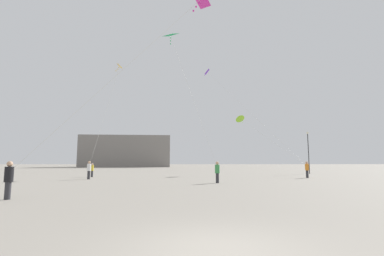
# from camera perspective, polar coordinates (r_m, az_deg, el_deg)

# --- Properties ---
(ground_plane) EXTENTS (300.00, 300.00, 0.00)m
(ground_plane) POSITION_cam_1_polar(r_m,az_deg,el_deg) (6.32, 5.10, -23.91)
(ground_plane) COLOR #9E9689
(person_in_black) EXTENTS (0.40, 0.40, 1.85)m
(person_in_black) POSITION_cam_1_polar(r_m,az_deg,el_deg) (16.32, -33.70, -8.66)
(person_in_black) COLOR #2D2D33
(person_in_black) RESTS_ON ground_plane
(person_in_yellow) EXTENTS (0.35, 0.35, 1.59)m
(person_in_yellow) POSITION_cam_1_polar(r_m,az_deg,el_deg) (34.32, -19.96, -8.06)
(person_in_yellow) COLOR #2D2D33
(person_in_yellow) RESTS_ON ground_plane
(person_in_white) EXTENTS (0.40, 0.40, 1.85)m
(person_in_white) POSITION_cam_1_polar(r_m,az_deg,el_deg) (30.37, -20.55, -7.99)
(person_in_white) COLOR #2D2D33
(person_in_white) RESTS_ON ground_plane
(person_in_orange) EXTENTS (0.39, 0.39, 1.81)m
(person_in_orange) POSITION_cam_1_polar(r_m,az_deg,el_deg) (33.15, 22.70, -7.80)
(person_in_orange) COLOR #2D2D33
(person_in_orange) RESTS_ON ground_plane
(person_in_green) EXTENTS (0.39, 0.39, 1.81)m
(person_in_green) POSITION_cam_1_polar(r_m,az_deg,el_deg) (23.74, 5.26, -8.88)
(person_in_green) COLOR #2D2D33
(person_in_green) RESTS_ON ground_plane
(kite_violet_delta) EXTENTS (10.53, 12.03, 14.82)m
(kite_violet_delta) POSITION_cam_1_polar(r_m,az_deg,el_deg) (43.47, 3.53, 11.10)
(kite_violet_delta) COLOR purple
(kite_lime_diamond) EXTENTS (6.03, 11.21, 7.43)m
(kite_lime_diamond) POSITION_cam_1_polar(r_m,az_deg,el_deg) (41.96, 9.94, 1.91)
(kite_lime_diamond) COLOR #8CD12D
(kite_magenta_delta) EXTENTS (9.88, 1.46, 9.33)m
(kite_magenta_delta) POSITION_cam_1_polar(r_m,az_deg,el_deg) (15.85, 1.25, 24.65)
(kite_magenta_delta) COLOR #D12899
(kite_amber_delta) EXTENTS (2.63, 2.50, 11.63)m
(kite_amber_delta) POSITION_cam_1_polar(r_m,az_deg,el_deg) (33.24, -14.89, 11.73)
(kite_amber_delta) COLOR yellow
(kite_emerald_delta) EXTENTS (4.73, 1.41, 11.67)m
(kite_emerald_delta) POSITION_cam_1_polar(r_m,az_deg,el_deg) (25.07, -4.26, 18.06)
(kite_emerald_delta) COLOR green
(building_left_hall) EXTENTS (27.79, 11.40, 9.66)m
(building_left_hall) POSITION_cam_1_polar(r_m,az_deg,el_deg) (89.73, -13.38, -4.74)
(building_left_hall) COLOR gray
(building_left_hall) RESTS_ON ground_plane
(lamppost_east) EXTENTS (0.36, 0.36, 6.22)m
(lamppost_east) POSITION_cam_1_polar(r_m,az_deg,el_deg) (44.46, 22.91, -3.47)
(lamppost_east) COLOR #2D2D30
(lamppost_east) RESTS_ON ground_plane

